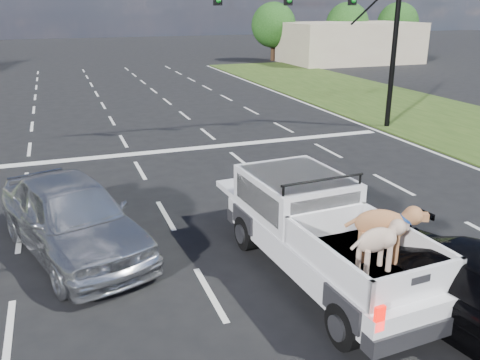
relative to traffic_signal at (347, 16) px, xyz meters
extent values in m
plane|color=black|center=(-7.20, -10.50, -4.73)|extent=(160.00, 160.00, 0.00)
cube|color=silver|center=(-12.45, -4.50, -4.72)|extent=(0.12, 60.00, 0.01)
cube|color=silver|center=(-8.95, -4.50, -4.72)|extent=(0.12, 60.00, 0.01)
cube|color=silver|center=(-5.45, -4.50, -4.72)|extent=(0.12, 60.00, 0.01)
cube|color=silver|center=(-1.95, -4.50, -4.72)|extent=(0.12, 60.00, 0.01)
cube|color=silver|center=(1.60, -4.50, -4.72)|extent=(0.15, 60.00, 0.01)
cube|color=silver|center=(-7.20, -0.50, -4.72)|extent=(17.00, 0.45, 0.01)
cylinder|color=black|center=(2.40, 0.00, -1.23)|extent=(0.22, 0.22, 7.00)
cube|color=#BBB08F|center=(14.80, 23.50, -2.93)|extent=(12.00, 7.00, 3.60)
cylinder|color=#332114|center=(8.80, 27.50, -3.65)|extent=(0.44, 0.44, 2.16)
sphere|color=#163D10|center=(8.80, 27.50, -1.43)|extent=(4.20, 4.20, 4.20)
cylinder|color=#332114|center=(16.80, 27.50, -3.65)|extent=(0.44, 0.44, 2.16)
sphere|color=#163D10|center=(16.80, 27.50, -1.43)|extent=(4.20, 4.20, 4.20)
cylinder|color=#332114|center=(22.80, 27.50, -3.65)|extent=(0.44, 0.44, 2.16)
sphere|color=#163D10|center=(22.80, 27.50, -1.43)|extent=(4.20, 4.20, 4.20)
cylinder|color=black|center=(-7.38, -12.71, -4.34)|extent=(0.33, 0.79, 0.77)
cylinder|color=black|center=(-5.62, -12.59, -4.34)|extent=(0.33, 0.79, 0.77)
cylinder|color=black|center=(-7.63, -8.97, -4.34)|extent=(0.33, 0.79, 0.77)
cylinder|color=black|center=(-5.87, -8.85, -4.34)|extent=(0.33, 0.79, 0.77)
cube|color=white|center=(-6.63, -10.73, -4.06)|extent=(2.28, 5.49, 0.53)
cube|color=white|center=(-6.71, -9.47, -3.36)|extent=(2.02, 2.45, 0.87)
cube|color=black|center=(-6.64, -10.62, -3.33)|extent=(1.57, 0.13, 0.63)
cylinder|color=black|center=(-6.64, -10.48, -2.72)|extent=(1.82, 0.17, 0.05)
cube|color=black|center=(-6.55, -11.92, -3.82)|extent=(1.97, 2.70, 0.06)
cube|color=white|center=(-7.41, -11.98, -3.53)|extent=(0.25, 2.58, 0.53)
cube|color=white|center=(-5.69, -11.86, -3.53)|extent=(0.25, 2.58, 0.53)
cube|color=white|center=(-6.47, -13.17, -3.53)|extent=(1.81, 0.20, 0.53)
cube|color=red|center=(-7.31, -13.44, -3.76)|extent=(0.17, 0.07, 0.41)
cube|color=red|center=(-5.59, -13.32, -3.76)|extent=(0.17, 0.07, 0.41)
cube|color=black|center=(-6.46, -13.31, -4.24)|extent=(1.96, 0.43, 0.30)
imported|color=silver|center=(-11.23, -7.86, -3.87)|extent=(3.47, 5.42, 1.72)
camera|label=1|loc=(-11.26, -18.54, 0.45)|focal=38.00mm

